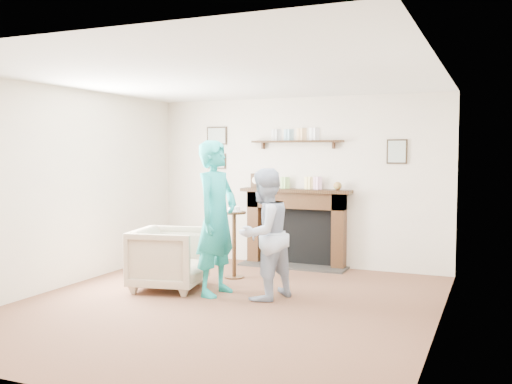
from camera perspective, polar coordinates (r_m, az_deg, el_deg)
ground at (r=6.44m, az=-3.18°, el=-11.23°), size 5.00×5.00×0.00m
room_shell at (r=6.85m, az=-0.67°, el=3.44°), size 4.54×5.02×2.52m
armchair at (r=7.24m, az=-8.65°, el=-9.56°), size 0.98×0.96×0.76m
man at (r=6.70m, az=0.81°, el=-10.62°), size 0.80×0.89×1.51m
woman at (r=6.92m, az=-3.94°, el=-10.15°), size 0.50×0.71×1.83m
pedestal_table at (r=7.67m, az=-2.21°, el=-3.93°), size 0.32×0.32×1.03m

